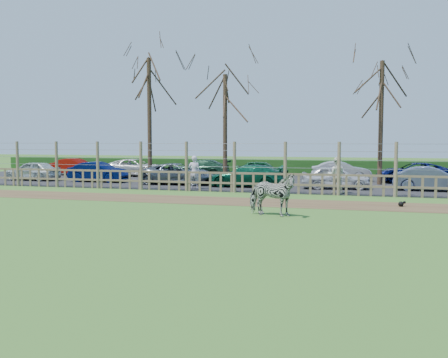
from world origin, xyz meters
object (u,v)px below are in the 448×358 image
(tree_mid, at_px, (225,102))
(visitor_a, at_px, (194,172))
(car_5, at_px, (431,179))
(car_7, at_px, (76,167))
(visitor_b, at_px, (336,175))
(tree_right, at_px, (382,92))
(car_9, at_px, (199,169))
(crow, at_px, (401,204))
(car_2, at_px, (178,174))
(car_8, at_px, (135,168))
(car_10, at_px, (262,170))
(car_1, at_px, (99,172))
(car_0, at_px, (32,171))
(car_11, at_px, (341,171))
(car_3, at_px, (247,176))
(car_12, at_px, (414,173))
(zebra, at_px, (272,194))
(tree_left, at_px, (149,90))

(tree_mid, xyz_separation_m, visitor_a, (-0.36, -4.70, -3.96))
(car_5, relative_size, car_7, 1.00)
(car_5, bearing_deg, visitor_b, 122.56)
(visitor_b, bearing_deg, tree_right, -109.86)
(visitor_b, relative_size, car_9, 0.42)
(visitor_b, distance_m, crow, 4.84)
(visitor_b, distance_m, car_2, 9.33)
(visitor_a, bearing_deg, tree_right, -153.57)
(car_8, relative_size, car_10, 1.23)
(visitor_a, xyz_separation_m, car_1, (-7.01, 2.57, -0.26))
(car_10, bearing_deg, crow, -145.85)
(car_0, xyz_separation_m, car_7, (0.11, 4.76, 0.00))
(tree_right, relative_size, visitor_a, 4.26)
(car_7, xyz_separation_m, car_11, (18.62, 0.25, 0.00))
(tree_mid, xyz_separation_m, car_0, (-11.97, -2.26, -4.23))
(car_3, xyz_separation_m, car_9, (-4.60, 5.61, 0.00))
(visitor_b, height_order, car_0, visitor_b)
(tree_right, xyz_separation_m, car_0, (-20.97, -2.76, -4.60))
(visitor_b, xyz_separation_m, car_5, (4.50, 2.43, -0.26))
(car_3, bearing_deg, car_12, 116.08)
(car_5, bearing_deg, car_1, 93.11)
(crow, height_order, car_2, car_2)
(tree_right, relative_size, car_1, 2.02)
(car_7, xyz_separation_m, car_8, (4.51, 0.30, 0.00))
(visitor_b, relative_size, car_5, 0.47)
(zebra, xyz_separation_m, car_7, (-16.96, 15.03, -0.10))
(zebra, height_order, car_0, zebra)
(car_1, height_order, car_8, same)
(tree_right, distance_m, visitor_a, 11.55)
(car_10, bearing_deg, car_2, 141.09)
(crow, xyz_separation_m, car_7, (-21.39, 11.38, 0.53))
(tree_mid, height_order, car_5, tree_mid)
(tree_left, bearing_deg, car_8, 126.85)
(visitor_a, xyz_separation_m, car_3, (2.37, 1.86, -0.26))
(tree_right, xyz_separation_m, car_8, (-16.35, 2.30, -4.60))
(tree_left, height_order, car_3, tree_left)
(visitor_b, distance_m, car_0, 19.02)
(tree_mid, relative_size, car_7, 1.87)
(car_0, bearing_deg, zebra, 58.65)
(car_11, bearing_deg, tree_left, 101.21)
(car_7, xyz_separation_m, car_12, (22.86, -0.27, 0.00))
(car_5, height_order, car_10, same)
(visitor_b, relative_size, car_0, 0.49)
(tree_left, distance_m, visitor_b, 12.91)
(car_1, bearing_deg, tree_mid, -72.47)
(car_11, bearing_deg, car_5, -145.92)
(zebra, bearing_deg, car_8, 49.81)
(visitor_b, distance_m, car_10, 8.96)
(car_2, relative_size, car_5, 1.19)
(zebra, height_order, car_5, zebra)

